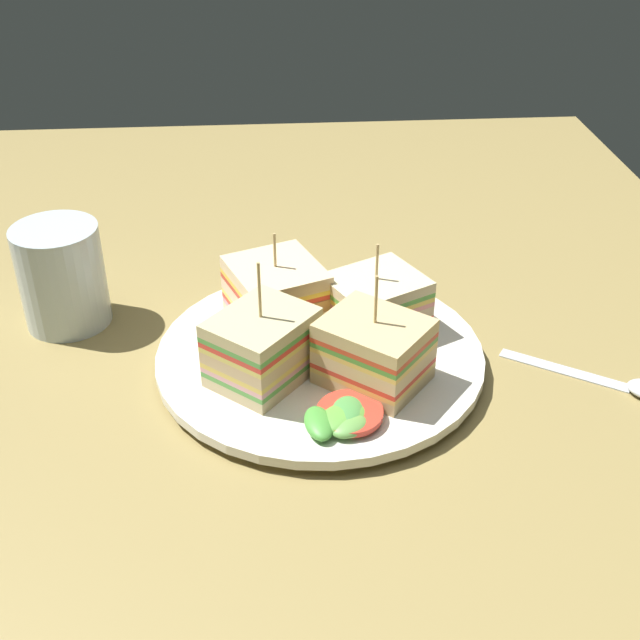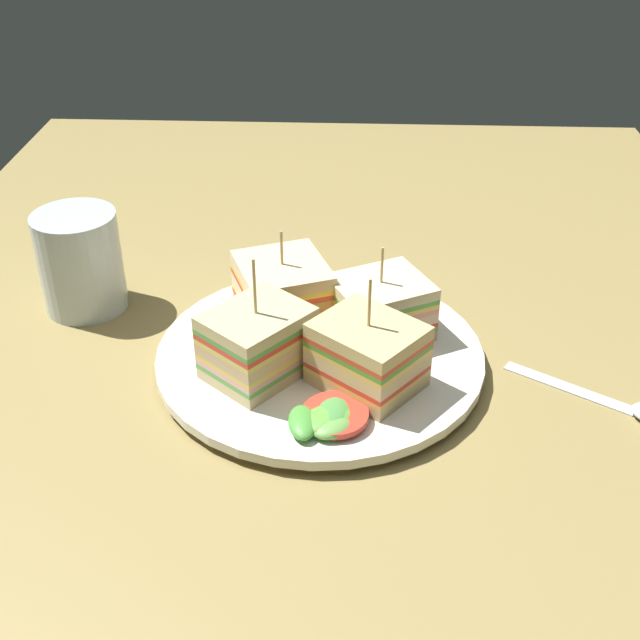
{
  "view_description": "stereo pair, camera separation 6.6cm",
  "coord_description": "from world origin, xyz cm",
  "px_view_note": "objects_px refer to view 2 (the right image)",
  "views": [
    {
      "loc": [
        55.79,
        -4.06,
        40.36
      ],
      "look_at": [
        0.0,
        0.0,
        4.52
      ],
      "focal_mm": 45.95,
      "sensor_mm": 36.0,
      "label": 1
    },
    {
      "loc": [
        55.88,
        2.57,
        40.36
      ],
      "look_at": [
        0.0,
        0.0,
        4.52
      ],
      "focal_mm": 45.95,
      "sensor_mm": 36.0,
      "label": 2
    }
  ],
  "objects_px": {
    "sandwich_wedge_0": "(258,343)",
    "spoon": "(631,407)",
    "chip_pile": "(312,338)",
    "sandwich_wedge_3": "(283,293)",
    "sandwich_wedge_1": "(367,355)",
    "drinking_glass": "(82,268)",
    "sandwich_wedge_2": "(379,308)",
    "plate": "(320,356)"
  },
  "relations": [
    {
      "from": "sandwich_wedge_2",
      "to": "spoon",
      "type": "xyz_separation_m",
      "value": [
        0.08,
        0.2,
        -0.04
      ]
    },
    {
      "from": "plate",
      "to": "drinking_glass",
      "type": "bearing_deg",
      "value": -111.19
    },
    {
      "from": "sandwich_wedge_0",
      "to": "chip_pile",
      "type": "relative_size",
      "value": 1.37
    },
    {
      "from": "drinking_glass",
      "to": "sandwich_wedge_3",
      "type": "bearing_deg",
      "value": 77.97
    },
    {
      "from": "sandwich_wedge_2",
      "to": "drinking_glass",
      "type": "relative_size",
      "value": 1.05
    },
    {
      "from": "sandwich_wedge_0",
      "to": "spoon",
      "type": "relative_size",
      "value": 0.81
    },
    {
      "from": "drinking_glass",
      "to": "chip_pile",
      "type": "bearing_deg",
      "value": 67.9
    },
    {
      "from": "sandwich_wedge_0",
      "to": "chip_pile",
      "type": "height_order",
      "value": "sandwich_wedge_0"
    },
    {
      "from": "plate",
      "to": "sandwich_wedge_2",
      "type": "xyz_separation_m",
      "value": [
        -0.03,
        0.05,
        0.03
      ]
    },
    {
      "from": "chip_pile",
      "to": "spoon",
      "type": "xyz_separation_m",
      "value": [
        0.05,
        0.25,
        -0.02
      ]
    },
    {
      "from": "spoon",
      "to": "drinking_glass",
      "type": "distance_m",
      "value": 0.49
    },
    {
      "from": "sandwich_wedge_1",
      "to": "sandwich_wedge_3",
      "type": "height_order",
      "value": "sandwich_wedge_1"
    },
    {
      "from": "sandwich_wedge_1",
      "to": "chip_pile",
      "type": "height_order",
      "value": "sandwich_wedge_1"
    },
    {
      "from": "chip_pile",
      "to": "sandwich_wedge_2",
      "type": "bearing_deg",
      "value": 119.32
    },
    {
      "from": "plate",
      "to": "drinking_glass",
      "type": "distance_m",
      "value": 0.24
    },
    {
      "from": "sandwich_wedge_3",
      "to": "chip_pile",
      "type": "bearing_deg",
      "value": 8.32
    },
    {
      "from": "drinking_glass",
      "to": "sandwich_wedge_1",
      "type": "bearing_deg",
      "value": 63.64
    },
    {
      "from": "sandwich_wedge_3",
      "to": "chip_pile",
      "type": "distance_m",
      "value": 0.06
    },
    {
      "from": "plate",
      "to": "sandwich_wedge_0",
      "type": "distance_m",
      "value": 0.07
    },
    {
      "from": "sandwich_wedge_2",
      "to": "chip_pile",
      "type": "xyz_separation_m",
      "value": [
        0.03,
        -0.06,
        -0.01
      ]
    },
    {
      "from": "spoon",
      "to": "drinking_glass",
      "type": "relative_size",
      "value": 1.37
    },
    {
      "from": "plate",
      "to": "sandwich_wedge_1",
      "type": "xyz_separation_m",
      "value": [
        0.04,
        0.04,
        0.03
      ]
    },
    {
      "from": "sandwich_wedge_0",
      "to": "chip_pile",
      "type": "bearing_deg",
      "value": -11.81
    },
    {
      "from": "spoon",
      "to": "drinking_glass",
      "type": "height_order",
      "value": "drinking_glass"
    },
    {
      "from": "sandwich_wedge_1",
      "to": "spoon",
      "type": "height_order",
      "value": "sandwich_wedge_1"
    },
    {
      "from": "sandwich_wedge_0",
      "to": "chip_pile",
      "type": "xyz_separation_m",
      "value": [
        -0.03,
        0.04,
        -0.02
      ]
    },
    {
      "from": "sandwich_wedge_0",
      "to": "sandwich_wedge_1",
      "type": "bearing_deg",
      "value": -56.56
    },
    {
      "from": "sandwich_wedge_1",
      "to": "sandwich_wedge_3",
      "type": "bearing_deg",
      "value": -11.6
    },
    {
      "from": "sandwich_wedge_1",
      "to": "sandwich_wedge_2",
      "type": "xyz_separation_m",
      "value": [
        -0.07,
        0.01,
        -0.0
      ]
    },
    {
      "from": "sandwich_wedge_1",
      "to": "drinking_glass",
      "type": "distance_m",
      "value": 0.29
    },
    {
      "from": "sandwich_wedge_0",
      "to": "drinking_glass",
      "type": "xyz_separation_m",
      "value": [
        -0.12,
        -0.18,
        -0.0
      ]
    },
    {
      "from": "sandwich_wedge_0",
      "to": "spoon",
      "type": "bearing_deg",
      "value": -53.17
    },
    {
      "from": "sandwich_wedge_1",
      "to": "spoon",
      "type": "distance_m",
      "value": 0.21
    },
    {
      "from": "sandwich_wedge_3",
      "to": "spoon",
      "type": "height_order",
      "value": "sandwich_wedge_3"
    },
    {
      "from": "sandwich_wedge_0",
      "to": "spoon",
      "type": "height_order",
      "value": "sandwich_wedge_0"
    },
    {
      "from": "sandwich_wedge_1",
      "to": "sandwich_wedge_3",
      "type": "relative_size",
      "value": 1.01
    },
    {
      "from": "plate",
      "to": "sandwich_wedge_2",
      "type": "height_order",
      "value": "sandwich_wedge_2"
    },
    {
      "from": "sandwich_wedge_2",
      "to": "sandwich_wedge_3",
      "type": "relative_size",
      "value": 1.0
    },
    {
      "from": "plate",
      "to": "spoon",
      "type": "distance_m",
      "value": 0.25
    },
    {
      "from": "sandwich_wedge_0",
      "to": "sandwich_wedge_3",
      "type": "relative_size",
      "value": 1.05
    },
    {
      "from": "chip_pile",
      "to": "spoon",
      "type": "distance_m",
      "value": 0.26
    },
    {
      "from": "plate",
      "to": "sandwich_wedge_1",
      "type": "distance_m",
      "value": 0.07
    }
  ]
}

